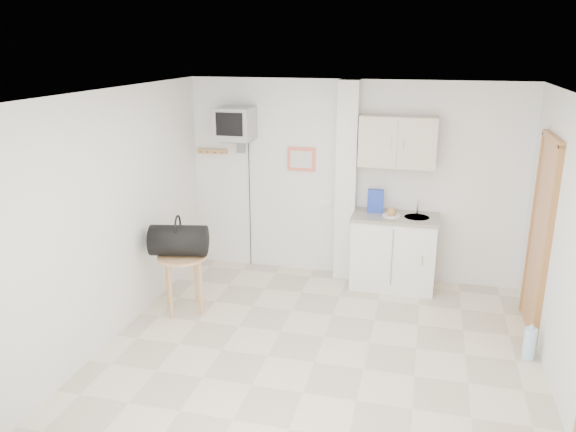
% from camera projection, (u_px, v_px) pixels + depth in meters
% --- Properties ---
extents(ground, '(4.50, 4.50, 0.00)m').
position_uv_depth(ground, '(315.00, 362.00, 5.34)').
color(ground, beige).
rests_on(ground, ground).
extents(room_envelope, '(4.24, 4.54, 2.55)m').
position_uv_depth(room_envelope, '(346.00, 207.00, 4.91)').
color(room_envelope, white).
rests_on(room_envelope, ground).
extents(kitchenette, '(1.03, 0.58, 2.10)m').
position_uv_depth(kitchenette, '(395.00, 224.00, 6.83)').
color(kitchenette, white).
rests_on(kitchenette, ground).
extents(crt_television, '(0.44, 0.45, 2.15)m').
position_uv_depth(crt_television, '(235.00, 125.00, 6.98)').
color(crt_television, slate).
rests_on(crt_television, ground).
extents(round_table, '(0.54, 0.54, 0.66)m').
position_uv_depth(round_table, '(183.00, 264.00, 6.22)').
color(round_table, '#B77C53').
rests_on(round_table, ground).
extents(duffel_bag, '(0.67, 0.46, 0.46)m').
position_uv_depth(duffel_bag, '(179.00, 240.00, 6.16)').
color(duffel_bag, black).
rests_on(duffel_bag, round_table).
extents(water_bottle, '(0.12, 0.12, 0.35)m').
position_uv_depth(water_bottle, '(530.00, 344.00, 5.36)').
color(water_bottle, '#ACD5EC').
rests_on(water_bottle, ground).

